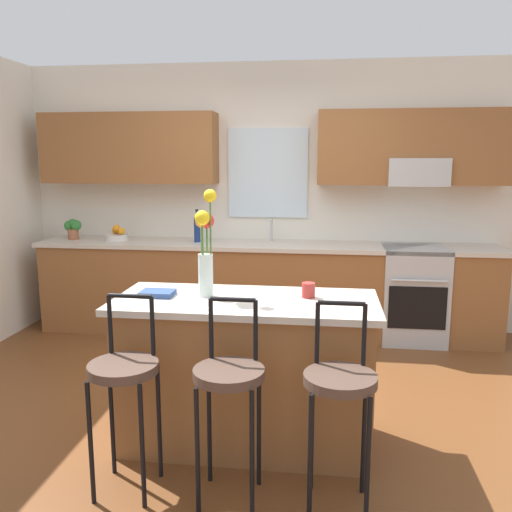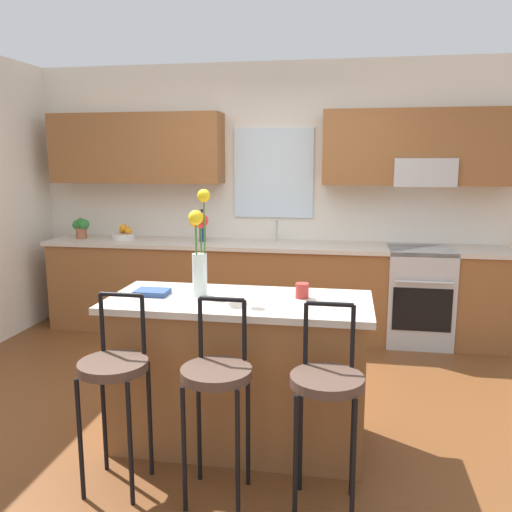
{
  "view_description": "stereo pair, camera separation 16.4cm",
  "coord_description": "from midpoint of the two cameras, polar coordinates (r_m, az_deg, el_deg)",
  "views": [
    {
      "loc": [
        0.6,
        -3.46,
        1.73
      ],
      "look_at": [
        0.07,
        0.55,
        1.0
      ],
      "focal_mm": 37.21,
      "sensor_mm": 36.0,
      "label": 1
    },
    {
      "loc": [
        0.76,
        -3.43,
        1.73
      ],
      "look_at": [
        0.07,
        0.55,
        1.0
      ],
      "focal_mm": 37.21,
      "sensor_mm": 36.0,
      "label": 2
    }
  ],
  "objects": [
    {
      "name": "flower_vase",
      "position": [
        3.18,
        -6.94,
        1.25
      ],
      "size": [
        0.13,
        0.15,
        0.65
      ],
      "color": "silver",
      "rests_on": "kitchen_island"
    },
    {
      "name": "counter_run",
      "position": [
        5.34,
        0.02,
        -3.45
      ],
      "size": [
        4.56,
        0.64,
        0.92
      ],
      "color": "brown",
      "rests_on": "ground"
    },
    {
      "name": "ground_plane",
      "position": [
        3.92,
        -3.36,
        -16.0
      ],
      "size": [
        14.0,
        14.0,
        0.0
      ],
      "primitive_type": "plane",
      "color": "brown"
    },
    {
      "name": "cookbook",
      "position": [
        3.3,
        -11.96,
        -3.95
      ],
      "size": [
        0.2,
        0.15,
        0.03
      ],
      "primitive_type": "cube",
      "color": "navy",
      "rests_on": "kitchen_island"
    },
    {
      "name": "mug_ceramic",
      "position": [
        3.19,
        4.19,
        -3.69
      ],
      "size": [
        0.08,
        0.08,
        0.09
      ],
      "primitive_type": "cylinder",
      "color": "#A52D28",
      "rests_on": "kitchen_island"
    },
    {
      "name": "bottle_olive_oil",
      "position": [
        5.37,
        -7.22,
        2.91
      ],
      "size": [
        0.06,
        0.06,
        0.33
      ],
      "color": "navy",
      "rests_on": "counter_run"
    },
    {
      "name": "bar_stool_near",
      "position": [
        2.9,
        -15.6,
        -12.38
      ],
      "size": [
        0.36,
        0.36,
        1.04
      ],
      "color": "black",
      "rests_on": "ground"
    },
    {
      "name": "fruit_bowl_oranges",
      "position": [
        5.65,
        -15.53,
        2.14
      ],
      "size": [
        0.24,
        0.24,
        0.16
      ],
      "color": "silver",
      "rests_on": "counter_run"
    },
    {
      "name": "sink_faucet",
      "position": [
        5.37,
        0.79,
        3.08
      ],
      "size": [
        0.02,
        0.13,
        0.23
      ],
      "color": "#B7BABC",
      "rests_on": "counter_run"
    },
    {
      "name": "back_wall_assembly",
      "position": [
        5.47,
        0.69,
        7.97
      ],
      "size": [
        5.6,
        0.5,
        2.7
      ],
      "color": "silver",
      "rests_on": "ground"
    },
    {
      "name": "kitchen_island",
      "position": [
        3.31,
        -2.55,
        -12.28
      ],
      "size": [
        1.57,
        0.69,
        0.92
      ],
      "color": "brown",
      "rests_on": "ground"
    },
    {
      "name": "potted_plant_small",
      "position": [
        5.84,
        -19.85,
        2.89
      ],
      "size": [
        0.19,
        0.13,
        0.21
      ],
      "color": "#9E5B3D",
      "rests_on": "counter_run"
    },
    {
      "name": "bar_stool_far",
      "position": [
        2.69,
        7.23,
        -13.94
      ],
      "size": [
        0.36,
        0.36,
        1.04
      ],
      "color": "black",
      "rests_on": "ground"
    },
    {
      "name": "bar_stool_middle",
      "position": [
        2.74,
        -4.66,
        -13.38
      ],
      "size": [
        0.36,
        0.36,
        1.04
      ],
      "color": "black",
      "rests_on": "ground"
    },
    {
      "name": "oven_range",
      "position": [
        5.33,
        15.63,
        -3.93
      ],
      "size": [
        0.6,
        0.64,
        0.92
      ],
      "color": "#B7BABC",
      "rests_on": "ground"
    }
  ]
}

